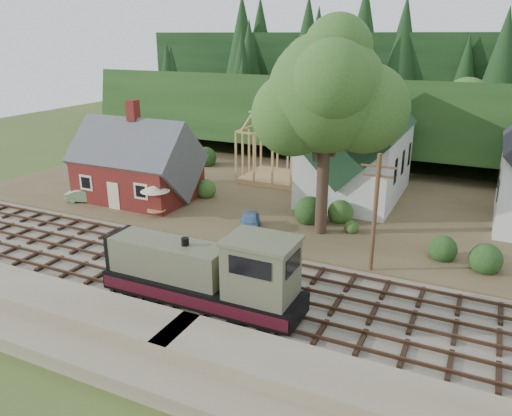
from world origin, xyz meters
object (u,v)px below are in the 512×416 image
at_px(locomotive, 208,275).
at_px(car_blue, 250,222).
at_px(car_green, 86,195).
at_px(patio_set, 155,189).

distance_m(locomotive, car_blue, 11.49).
bearing_deg(locomotive, car_blue, 104.36).
bearing_deg(car_green, patio_set, -115.71).
bearing_deg(car_blue, car_green, 156.83).
bearing_deg(patio_set, locomotive, -43.16).
height_order(locomotive, car_blue, locomotive).
xyz_separation_m(locomotive, car_blue, (-2.84, 11.08, -1.13)).
xyz_separation_m(car_blue, car_green, (-16.52, -0.10, -0.06)).
bearing_deg(locomotive, patio_set, 136.84).
relative_size(car_blue, patio_set, 1.41).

